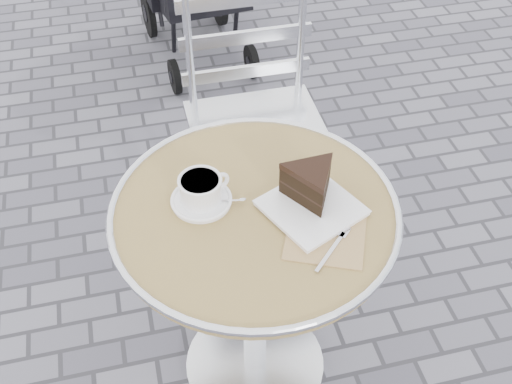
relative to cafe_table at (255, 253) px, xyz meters
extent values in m
plane|color=slate|center=(0.00, 0.00, -0.57)|extent=(80.00, 80.00, 0.00)
cylinder|color=silver|center=(0.00, 0.00, -0.55)|extent=(0.44, 0.44, 0.03)
cylinder|color=silver|center=(0.00, 0.00, -0.20)|extent=(0.07, 0.07, 0.67)
cylinder|color=tan|center=(0.00, 0.00, 0.15)|extent=(0.70, 0.70, 0.03)
torus|color=silver|center=(0.00, 0.00, 0.16)|extent=(0.72, 0.72, 0.02)
cylinder|color=white|center=(-0.12, 0.06, 0.17)|extent=(0.15, 0.15, 0.01)
cylinder|color=white|center=(-0.12, 0.06, 0.21)|extent=(0.13, 0.13, 0.06)
torus|color=white|center=(-0.07, 0.07, 0.21)|extent=(0.05, 0.03, 0.05)
cylinder|color=beige|center=(-0.12, 0.06, 0.24)|extent=(0.09, 0.09, 0.01)
cube|color=tan|center=(0.14, -0.12, 0.16)|extent=(0.24, 0.24, 0.00)
cube|color=white|center=(0.13, -0.04, 0.17)|extent=(0.27, 0.27, 0.01)
cylinder|color=silver|center=(-0.04, 0.36, -0.32)|extent=(0.03, 0.03, 0.50)
cylinder|color=silver|center=(0.33, 0.36, -0.32)|extent=(0.03, 0.03, 0.50)
cylinder|color=silver|center=(-0.04, 0.73, -0.32)|extent=(0.03, 0.03, 0.50)
cylinder|color=silver|center=(0.34, 0.73, -0.32)|extent=(0.03, 0.03, 0.50)
cube|color=silver|center=(0.15, 0.54, -0.06)|extent=(0.44, 0.44, 0.02)
cylinder|color=black|center=(-0.02, 1.57, -0.48)|extent=(0.05, 0.17, 0.17)
cylinder|color=black|center=(0.37, 1.60, -0.48)|extent=(0.05, 0.17, 0.17)
cylinder|color=black|center=(-0.07, 2.12, -0.44)|extent=(0.06, 0.26, 0.26)
cylinder|color=black|center=(0.32, 2.16, -0.44)|extent=(0.06, 0.26, 0.26)
camera|label=1|loc=(-0.25, -1.05, 1.29)|focal=45.00mm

